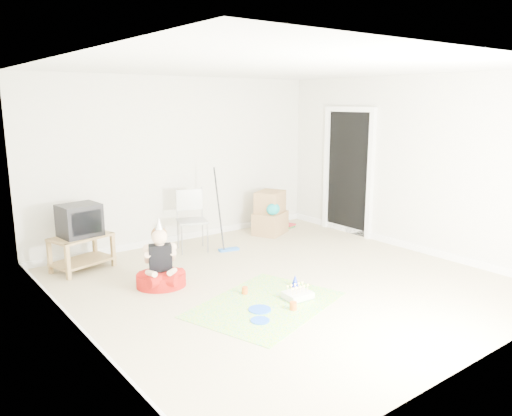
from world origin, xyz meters
TOP-DOWN VIEW (x-y plane):
  - ground at (0.00, 0.00)m, footprint 5.00×5.00m
  - doorway_recess at (2.48, 1.20)m, footprint 0.02×0.90m
  - tv_stand at (-1.81, 2.01)m, footprint 0.85×0.66m
  - crt_tv at (-1.81, 2.01)m, footprint 0.54×0.47m
  - folding_chair at (-0.18, 1.88)m, footprint 0.54×0.52m
  - cardboard_boxes at (1.38, 1.93)m, footprint 0.70×0.66m
  - floor_mop at (0.25, 1.53)m, footprint 0.32×0.41m
  - book_pile at (1.90, 2.11)m, footprint 0.26×0.30m
  - seated_woman at (-1.25, 0.81)m, footprint 0.79×0.79m
  - party_mat at (-0.59, -0.42)m, footprint 1.94×1.65m
  - birthday_cake at (-0.20, -0.52)m, footprint 0.32×0.26m
  - blue_plate_near at (-0.74, -0.50)m, footprint 0.26×0.26m
  - blue_plate_far at (-0.90, -0.72)m, footprint 0.28×0.28m
  - orange_cup_near at (-0.59, -0.03)m, footprint 0.10×0.10m
  - orange_cup_far at (-0.45, -0.72)m, footprint 0.10×0.10m
  - blue_party_hat at (0.01, -0.23)m, footprint 0.12×0.12m

SIDE VIEW (x-z plane):
  - ground at x=0.00m, z-range 0.00..0.00m
  - party_mat at x=-0.59m, z-range 0.00..0.01m
  - blue_plate_far at x=-0.90m, z-range 0.01..0.02m
  - blue_plate_near at x=-0.74m, z-range 0.01..0.02m
  - book_pile at x=1.90m, z-range 0.00..0.06m
  - birthday_cake at x=-0.20m, z-range -0.03..0.12m
  - orange_cup_near at x=-0.59m, z-range 0.01..0.09m
  - orange_cup_far at x=-0.45m, z-range 0.01..0.09m
  - blue_party_hat at x=0.01m, z-range 0.01..0.17m
  - seated_woman at x=-1.25m, z-range -0.24..0.62m
  - floor_mop at x=0.25m, z-range -0.36..0.88m
  - tv_stand at x=-1.81m, z-range 0.04..0.51m
  - cardboard_boxes at x=1.38m, z-range -0.01..0.71m
  - folding_chair at x=-0.18m, z-range -0.01..0.93m
  - crt_tv at x=-1.81m, z-range 0.47..0.90m
  - doorway_recess at x=2.48m, z-range 0.00..2.05m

